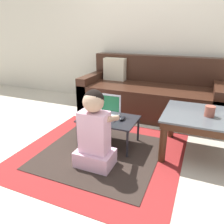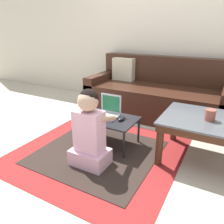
{
  "view_description": "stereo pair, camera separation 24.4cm",
  "coord_description": "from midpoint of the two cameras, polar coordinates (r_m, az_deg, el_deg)",
  "views": [
    {
      "loc": [
        0.87,
        -1.98,
        1.26
      ],
      "look_at": [
        -0.02,
        0.13,
        0.38
      ],
      "focal_mm": 35.0,
      "sensor_mm": 36.0,
      "label": 1
    },
    {
      "loc": [
        1.09,
        -1.87,
        1.26
      ],
      "look_at": [
        -0.02,
        0.13,
        0.38
      ],
      "focal_mm": 35.0,
      "sensor_mm": 36.0,
      "label": 2
    }
  ],
  "objects": [
    {
      "name": "laptop",
      "position": [
        2.46,
        -4.1,
        -0.38
      ],
      "size": [
        0.26,
        0.23,
        0.24
      ],
      "color": "#B7BCC6",
      "rests_on": "laptop_desk"
    },
    {
      "name": "cup_on_table",
      "position": [
        2.26,
        21.43,
        0.13
      ],
      "size": [
        0.09,
        0.09,
        0.1
      ],
      "color": "#994C3D",
      "rests_on": "coffee_table"
    },
    {
      "name": "coffee_table",
      "position": [
        2.34,
        20.56,
        -2.37
      ],
      "size": [
        0.83,
        0.7,
        0.46
      ],
      "color": "#4C5156",
      "rests_on": "ground_plane"
    },
    {
      "name": "couch",
      "position": [
        3.44,
        7.81,
        4.57
      ],
      "size": [
        2.06,
        0.9,
        0.86
      ],
      "color": "#381E14",
      "rests_on": "ground_plane"
    },
    {
      "name": "person_seated",
      "position": [
        2.04,
        -8.02,
        -5.31
      ],
      "size": [
        0.36,
        0.39,
        0.76
      ],
      "color": "#E5B2CC",
      "rests_on": "ground_plane"
    },
    {
      "name": "ground_plane",
      "position": [
        2.5,
        -3.54,
        -9.28
      ],
      "size": [
        16.0,
        16.0,
        0.0
      ],
      "primitive_type": "plane",
      "color": "beige"
    },
    {
      "name": "wall_back",
      "position": [
        3.8,
        8.49,
        20.64
      ],
      "size": [
        9.0,
        0.06,
        2.5
      ],
      "color": "beige",
      "rests_on": "ground_plane"
    },
    {
      "name": "area_rug",
      "position": [
        2.4,
        -5.99,
        -10.61
      ],
      "size": [
        1.67,
        1.62,
        0.01
      ],
      "color": "maroon",
      "rests_on": "ground_plane"
    },
    {
      "name": "computer_mouse",
      "position": [
        2.38,
        -0.24,
        -1.69
      ],
      "size": [
        0.06,
        0.12,
        0.03
      ],
      "color": "black",
      "rests_on": "laptop_desk"
    },
    {
      "name": "laptop_desk",
      "position": [
        2.44,
        -3.75,
        -2.35
      ],
      "size": [
        0.63,
        0.44,
        0.32
      ],
      "color": "black",
      "rests_on": "ground_plane"
    }
  ]
}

